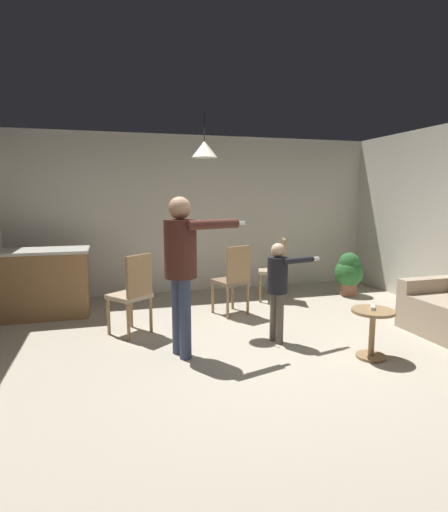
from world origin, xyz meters
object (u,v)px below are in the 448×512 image
person_adult (182,259)px  person_child (278,281)px  spare_remote_on_table (373,308)px  dining_chair_near_wall (276,267)px  potted_plant_corner (349,272)px  dining_chair_by_counter (133,291)px  dining_chair_centre_back (233,277)px  side_table_by_couch (372,328)px  kitchen_counter (43,283)px

person_adult → person_child: size_ratio=1.45×
person_adult → spare_remote_on_table: 2.05m
dining_chair_near_wall → potted_plant_corner: size_ratio=1.36×
dining_chair_by_counter → dining_chair_centre_back: (1.41, 0.47, 0.00)m
dining_chair_by_counter → dining_chair_near_wall: (2.32, 1.10, 0.00)m
side_table_by_couch → dining_chair_centre_back: (-0.95, 1.87, 0.22)m
kitchen_counter → spare_remote_on_table: size_ratio=9.69×
kitchen_counter → dining_chair_by_counter: bearing=-43.6°
kitchen_counter → dining_chair_centre_back: dining_chair_centre_back is taller
dining_chair_centre_back → spare_remote_on_table: bearing=-82.5°
potted_plant_corner → person_adult: bearing=-149.6°
kitchen_counter → spare_remote_on_table: kitchen_counter is taller
person_adult → kitchen_counter: bearing=-156.1°
dining_chair_centre_back → potted_plant_corner: 2.30m
side_table_by_couch → dining_chair_by_counter: dining_chair_by_counter is taller
dining_chair_near_wall → side_table_by_couch: bearing=-160.2°
dining_chair_centre_back → person_child: bearing=-101.1°
person_child → potted_plant_corner: bearing=117.2°
side_table_by_couch → dining_chair_centre_back: dining_chair_centre_back is taller
side_table_by_couch → person_adult: person_adult is taller
person_adult → dining_chair_near_wall: person_adult is taller
dining_chair_by_counter → dining_chair_centre_back: 1.48m
dining_chair_near_wall → potted_plant_corner: bearing=-73.2°
side_table_by_couch → dining_chair_centre_back: bearing=117.0°
dining_chair_near_wall → dining_chair_centre_back: (-0.91, -0.63, 0.00)m
dining_chair_near_wall → spare_remote_on_table: (0.04, -2.48, -0.01)m
dining_chair_near_wall → spare_remote_on_table: dining_chair_near_wall is taller
side_table_by_couch → dining_chair_near_wall: dining_chair_near_wall is taller
person_child → dining_chair_by_counter: size_ratio=1.16×
potted_plant_corner → spare_remote_on_table: potted_plant_corner is taller
spare_remote_on_table → person_child: bearing=138.8°
kitchen_counter → side_table_by_couch: kitchen_counter is taller
dining_chair_near_wall → dining_chair_centre_back: bearing=143.6°
side_table_by_couch → spare_remote_on_table: spare_remote_on_table is taller
person_child → spare_remote_on_table: person_child is taller
potted_plant_corner → spare_remote_on_table: (-1.26, -2.43, 0.13)m
dining_chair_by_counter → potted_plant_corner: size_ratio=1.36×
side_table_by_couch → dining_chair_near_wall: size_ratio=0.52×
kitchen_counter → person_adult: person_adult is taller
kitchen_counter → person_child: 3.31m
kitchen_counter → person_child: bearing=-33.3°
person_child → potted_plant_corner: size_ratio=1.58×
kitchen_counter → potted_plant_corner: 4.80m
potted_plant_corner → dining_chair_by_counter: bearing=-163.8°
side_table_by_couch → potted_plant_corner: 2.76m
kitchen_counter → person_adult: bearing=-49.5°
side_table_by_couch → dining_chair_by_counter: size_ratio=0.52×
person_adult → dining_chair_near_wall: size_ratio=1.68×
spare_remote_on_table → person_adult: bearing=163.3°
dining_chair_by_counter → dining_chair_near_wall: bearing=-13.1°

